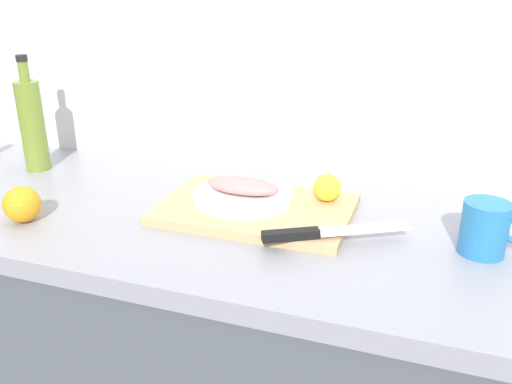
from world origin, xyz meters
The scene contains 9 objects.
back_wall centered at (0.00, 0.33, 1.25)m, with size 3.20×0.05×2.50m, color white.
cutting_board centered at (0.03, 0.04, 0.91)m, with size 0.41×0.28×0.02m, color tan.
white_plate centered at (-0.01, 0.06, 0.93)m, with size 0.22×0.22×0.01m, color white.
fish_fillet centered at (-0.01, 0.06, 0.95)m, with size 0.17×0.07×0.04m, color tan.
chef_knife centered at (0.19, -0.07, 0.93)m, with size 0.27×0.17×0.02m.
lemon_0 centered at (0.17, 0.11, 0.95)m, with size 0.06×0.06×0.06m, color yellow.
olive_oil_bottle centered at (-0.62, 0.12, 1.02)m, with size 0.06×0.06×0.30m.
coffee_mug_0 centered at (0.49, 0.01, 0.95)m, with size 0.13×0.09×0.10m.
orange_1 centered at (-0.42, -0.16, 0.94)m, with size 0.08×0.08×0.08m, color orange.
Camera 1 is at (0.38, -0.97, 1.38)m, focal length 37.54 mm.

